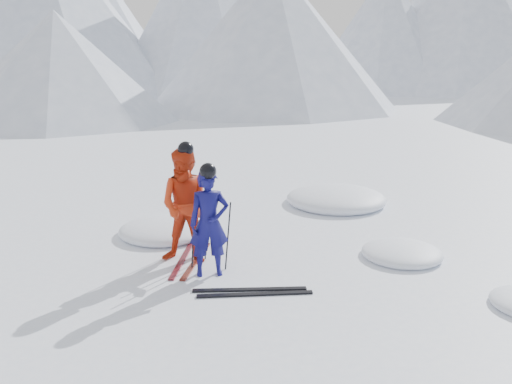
# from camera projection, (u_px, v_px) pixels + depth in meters

# --- Properties ---
(ground) EXTENTS (160.00, 160.00, 0.00)m
(ground) POSITION_uv_depth(u_px,v_px,m) (352.00, 267.00, 8.94)
(ground) COLOR white
(ground) RESTS_ON ground
(mountain_range) EXTENTS (106.15, 62.94, 15.53)m
(mountain_range) POSITION_uv_depth(u_px,v_px,m) (413.00, 8.00, 40.47)
(mountain_range) COLOR #B2BCD1
(mountain_range) RESTS_ON ground
(skier_blue) EXTENTS (0.72, 0.58, 1.70)m
(skier_blue) POSITION_uv_depth(u_px,v_px,m) (209.00, 223.00, 8.45)
(skier_blue) COLOR #0F0E54
(skier_blue) RESTS_ON ground
(skier_red) EXTENTS (0.95, 0.75, 1.94)m
(skier_red) POSITION_uv_depth(u_px,v_px,m) (187.00, 206.00, 8.97)
(skier_red) COLOR red
(skier_red) RESTS_ON ground
(pole_blue_left) EXTENTS (0.11, 0.08, 1.13)m
(pole_blue_left) POSITION_uv_depth(u_px,v_px,m) (193.00, 237.00, 8.70)
(pole_blue_left) COLOR black
(pole_blue_left) RESTS_ON ground
(pole_blue_right) EXTENTS (0.11, 0.07, 1.13)m
(pole_blue_right) POSITION_uv_depth(u_px,v_px,m) (228.00, 236.00, 8.73)
(pole_blue_right) COLOR black
(pole_blue_right) RESTS_ON ground
(pole_red_left) EXTENTS (0.13, 0.10, 1.29)m
(pole_red_left) POSITION_uv_depth(u_px,v_px,m) (175.00, 220.00, 9.32)
(pole_red_left) COLOR black
(pole_red_left) RESTS_ON ground
(pole_red_right) EXTENTS (0.13, 0.09, 1.29)m
(pole_red_right) POSITION_uv_depth(u_px,v_px,m) (208.00, 223.00, 9.15)
(pole_red_right) COLOR black
(pole_red_right) RESTS_ON ground
(ski_worn_left) EXTENTS (0.17, 1.70, 0.03)m
(ski_worn_left) POSITION_uv_depth(u_px,v_px,m) (182.00, 260.00, 9.22)
(ski_worn_left) COLOR black
(ski_worn_left) RESTS_ON ground
(ski_worn_right) EXTENTS (0.12, 1.70, 0.03)m
(ski_worn_right) POSITION_uv_depth(u_px,v_px,m) (196.00, 260.00, 9.19)
(ski_worn_right) COLOR black
(ski_worn_right) RESTS_ON ground
(ski_loose_a) EXTENTS (1.69, 0.39, 0.03)m
(ski_loose_a) POSITION_uv_depth(u_px,v_px,m) (250.00, 290.00, 8.06)
(ski_loose_a) COLOR black
(ski_loose_a) RESTS_ON ground
(ski_loose_b) EXTENTS (1.68, 0.45, 0.03)m
(ski_loose_b) POSITION_uv_depth(u_px,v_px,m) (255.00, 294.00, 7.90)
(ski_loose_b) COLOR black
(ski_loose_b) RESTS_ON ground
(snow_lumps) EXTENTS (7.43, 6.78, 0.51)m
(snow_lumps) POSITION_uv_depth(u_px,v_px,m) (312.00, 220.00, 11.45)
(snow_lumps) COLOR white
(snow_lumps) RESTS_ON ground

